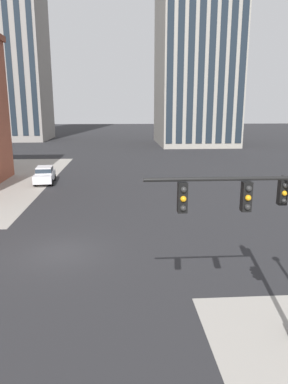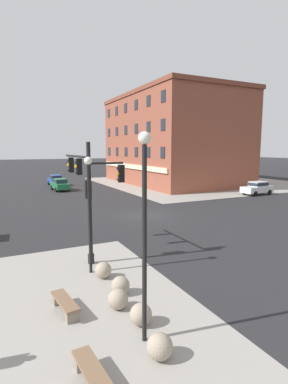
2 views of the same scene
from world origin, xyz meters
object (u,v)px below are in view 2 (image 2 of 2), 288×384
bollard_sphere_curb_a (103,270)px  street_lamp_corner_near (89,201)px  car_main_northbound_far (56,180)px  bollard_sphere_curb_e (160,346)px  car_cross_eastbound (257,188)px  bench_mid_block (93,374)px  street_lamp_mid_sidewalk (144,217)px  bench_near_signal (65,304)px  bollard_sphere_curb_b (120,285)px  traffic_signal_main (88,187)px  car_main_southbound_far (60,184)px  bollard_sphere_curb_d (141,314)px  bollard_sphere_curb_c (118,299)px

bollard_sphere_curb_a → street_lamp_corner_near: size_ratio=0.14×
bollard_sphere_curb_a → car_main_northbound_far: bearing=173.3°
bollard_sphere_curb_e → car_cross_eastbound: bearing=129.0°
bench_mid_block → car_main_northbound_far: bearing=171.3°
street_lamp_mid_sidewalk → bench_near_signal: bearing=-145.3°
bench_mid_block → car_cross_eastbound: car_cross_eastbound is taller
bollard_sphere_curb_b → car_main_northbound_far: car_main_northbound_far is taller
bollard_sphere_curb_b → traffic_signal_main: bearing=179.0°
car_main_southbound_far → car_cross_eastbound: size_ratio=0.99×
car_main_northbound_far → car_cross_eastbound: (21.56, 21.45, 0.00)m
bollard_sphere_curb_b → bench_near_signal: bollard_sphere_curb_b is taller
bollard_sphere_curb_b → bench_mid_block: 4.76m
bench_near_signal → bench_mid_block: (3.72, -0.09, 0.00)m
bollard_sphere_curb_b → bollard_sphere_curb_d: same height
street_lamp_corner_near → car_main_southbound_far: bearing=172.0°
bollard_sphere_curb_a → bollard_sphere_curb_c: same height
bollard_sphere_curb_a → bench_mid_block: size_ratio=0.41×
bollard_sphere_curb_c → street_lamp_corner_near: bearing=179.5°
bollard_sphere_curb_c → street_lamp_mid_sidewalk: 4.05m
bollard_sphere_curb_a → street_lamp_corner_near: street_lamp_corner_near is taller
bollard_sphere_curb_b → car_cross_eastbound: size_ratio=0.16×
bollard_sphere_curb_b → bench_near_signal: size_ratio=0.40×
bollard_sphere_curb_b → car_main_southbound_far: 32.36m
street_lamp_corner_near → car_main_northbound_far: 36.45m
street_lamp_corner_near → bollard_sphere_curb_e: bearing=0.4°
street_lamp_mid_sidewalk → car_main_northbound_far: bearing=173.7°
bollard_sphere_curb_b → street_lamp_corner_near: street_lamp_corner_near is taller
street_lamp_corner_near → car_main_southbound_far: 29.93m
bollard_sphere_curb_d → bollard_sphere_curb_e: 1.72m
traffic_signal_main → bollard_sphere_curb_b: traffic_signal_main is taller
bollard_sphere_curb_b → bench_near_signal: 2.32m
street_lamp_corner_near → bollard_sphere_curb_a: bearing=21.7°
car_cross_eastbound → street_lamp_mid_sidewalk: bearing=-52.2°
car_cross_eastbound → bollard_sphere_curb_d: bearing=-53.1°
traffic_signal_main → bench_mid_block: 9.79m
car_main_northbound_far → car_main_southbound_far: 6.55m
traffic_signal_main → bollard_sphere_curb_a: 4.53m
traffic_signal_main → car_cross_eastbound: (-12.44, 25.54, -2.92)m
bench_mid_block → car_main_northbound_far: 43.31m
bollard_sphere_curb_d → bollard_sphere_curb_e: (1.70, -0.24, 0.00)m
bench_mid_block → car_main_southbound_far: 36.78m
bollard_sphere_curb_d → car_main_southbound_far: (-34.43, 3.85, 0.55)m
bench_mid_block → car_main_southbound_far: (-36.27, 6.05, 0.59)m
car_main_southbound_far → street_lamp_corner_near: bearing=-8.0°
car_cross_eastbound → bollard_sphere_curb_c: bearing=-55.2°
bollard_sphere_curb_b → bollard_sphere_curb_c: size_ratio=1.00×
bollard_sphere_curb_c → bollard_sphere_curb_d: (1.28, 0.31, 0.00)m
bollard_sphere_curb_a → bollard_sphere_curb_d: 4.06m
bench_mid_block → car_cross_eastbound: 35.16m
bollard_sphere_curb_a → bench_mid_block: bollard_sphere_curb_a is taller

